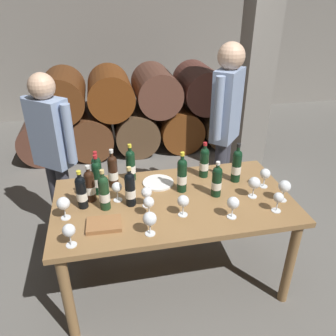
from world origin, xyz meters
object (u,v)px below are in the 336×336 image
Objects in this scene: tasting_notebook at (104,224)px; serving_plate at (158,183)px; wine_bottle_1 at (182,175)px; wine_bottle_6 at (97,177)px; wine_glass_6 at (278,198)px; wine_glass_11 at (69,231)px; wine_bottle_11 at (81,192)px; sommelier_presenting at (226,120)px; wine_glass_7 at (149,203)px; wine_bottle_5 at (204,162)px; wine_bottle_10 at (217,181)px; wine_glass_8 at (150,219)px; taster_seated_left at (53,148)px; wine_bottle_4 at (113,171)px; wine_glass_10 at (147,193)px; wine_bottle_3 at (131,165)px; wine_glass_3 at (254,183)px; wine_glass_4 at (183,202)px; wine_bottle_9 at (90,185)px; wine_glass_5 at (233,203)px; wine_glass_2 at (285,187)px; wine_glass_9 at (117,188)px; wine_bottle_8 at (104,192)px; wine_bottle_2 at (237,165)px; wine_bottle_7 at (97,171)px; wine_glass_1 at (63,204)px; wine_bottle_0 at (130,189)px; dining_table at (173,210)px.

serving_plate is (0.43, 0.45, -0.01)m from tasting_notebook.
wine_bottle_6 is at bearing 171.42° from wine_bottle_1.
wine_bottle_1 reaches higher than wine_glass_6.
wine_bottle_1 is 2.11× the size of wine_glass_11.
wine_bottle_11 is 0.17× the size of sommelier_presenting.
wine_glass_7 is at bearing -108.27° from serving_plate.
wine_bottle_5 is 0.68m from wine_glass_7.
wine_glass_8 is at bearing -147.93° from wine_bottle_10.
taster_seated_left is at bearing 114.53° from tasting_notebook.
wine_bottle_4 is 1.05× the size of wine_bottle_5.
wine_bottle_11 reaches higher than wine_glass_10.
wine_bottle_3 is 0.30m from wine_bottle_6.
wine_glass_3 reaches higher than wine_glass_11.
wine_glass_4 is at bearing -123.52° from sommelier_presenting.
wine_bottle_11 is at bearing -134.24° from wine_bottle_4.
wine_bottle_9 is 0.48m from wine_glass_11.
wine_glass_4 is 0.32m from wine_glass_5.
wine_glass_2 is at bearing -44.84° from wine_bottle_5.
wine_bottle_10 is 1.87× the size of wine_glass_9.
wine_bottle_8 is (-0.22, -0.35, -0.00)m from wine_bottle_3.
wine_bottle_2 is 0.62m from serving_plate.
wine_glass_7 is at bearing -156.25° from wine_bottle_2.
wine_bottle_7 is at bearing -158.91° from sommelier_presenting.
wine_bottle_10 is at bearing 32.62° from wine_glass_4.
wine_glass_2 reaches higher than wine_glass_8.
wine_bottle_11 is 1.77× the size of wine_glass_3.
wine_glass_3 is at bearing 12.18° from wine_glass_11.
wine_glass_1 reaches higher than tasting_notebook.
wine_glass_3 reaches higher than wine_glass_6.
wine_bottle_9 reaches higher than wine_glass_5.
wine_bottle_1 reaches higher than tasting_notebook.
wine_bottle_1 is at bearing -0.68° from wine_bottle_9.
wine_bottle_3 is at bearing 65.31° from wine_glass_9.
wine_bottle_3 is at bearing 30.04° from wine_bottle_6.
serving_plate is at bearing -27.47° from wine_bottle_3.
wine_bottle_0 is 0.18m from wine_bottle_8.
wine_bottle_8 is 2.08× the size of wine_glass_6.
dining_table is 0.46m from wine_glass_8.
wine_bottle_3 reaches higher than wine_bottle_10.
wine_glass_7 is at bearing -82.71° from wine_bottle_3.
wine_bottle_2 is 1.04× the size of wine_bottle_3.
tasting_notebook reaches higher than dining_table.
wine_glass_3 is (0.88, -0.08, -0.02)m from wine_bottle_0.
wine_glass_1 is 0.81m from taster_seated_left.
wine_glass_5 is 0.09× the size of sommelier_presenting.
wine_glass_5 is (-0.24, -0.20, -0.00)m from wine_glass_3.
wine_bottle_11 is at bearing -172.70° from wine_glass_9.
sommelier_presenting is at bearing 29.13° from wine_bottle_11.
wine_bottle_0 is 2.02× the size of wine_glass_9.
wine_glass_11 is 0.26m from tasting_notebook.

